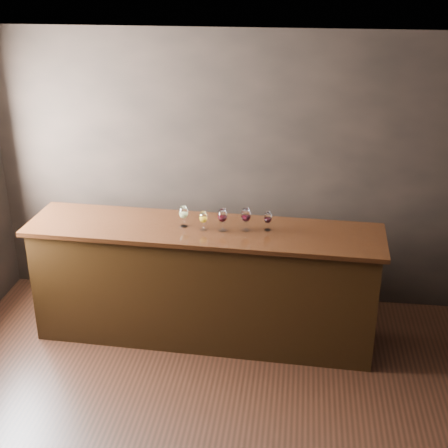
# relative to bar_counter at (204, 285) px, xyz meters

# --- Properties ---
(ground) EXTENTS (5.00, 5.00, 0.00)m
(ground) POSITION_rel_bar_counter_xyz_m (0.22, -1.40, -0.55)
(ground) COLOR black
(ground) RESTS_ON ground
(room_shell) EXTENTS (5.02, 4.52, 2.81)m
(room_shell) POSITION_rel_bar_counter_xyz_m (-0.01, -1.29, 1.26)
(room_shell) COLOR black
(room_shell) RESTS_ON ground
(bar_counter) EXTENTS (3.17, 0.80, 1.10)m
(bar_counter) POSITION_rel_bar_counter_xyz_m (0.00, 0.00, 0.00)
(bar_counter) COLOR black
(bar_counter) RESTS_ON ground
(bar_top) EXTENTS (3.28, 0.88, 0.04)m
(bar_top) POSITION_rel_bar_counter_xyz_m (0.00, 0.00, 0.57)
(bar_top) COLOR black
(bar_top) RESTS_ON bar_counter
(back_bar_shelf) EXTENTS (2.15, 0.40, 0.77)m
(back_bar_shelf) POSITION_rel_bar_counter_xyz_m (-0.37, 0.63, -0.16)
(back_bar_shelf) COLOR black
(back_bar_shelf) RESTS_ON ground
(glass_white) EXTENTS (0.08, 0.08, 0.20)m
(glass_white) POSITION_rel_bar_counter_xyz_m (-0.18, 0.01, 0.72)
(glass_white) COLOR white
(glass_white) RESTS_ON bar_top
(glass_amber) EXTENTS (0.07, 0.07, 0.17)m
(glass_amber) POSITION_rel_bar_counter_xyz_m (0.01, -0.04, 0.71)
(glass_amber) COLOR white
(glass_amber) RESTS_ON bar_top
(glass_red_a) EXTENTS (0.09, 0.09, 0.21)m
(glass_red_a) POSITION_rel_bar_counter_xyz_m (0.18, -0.03, 0.73)
(glass_red_a) COLOR white
(glass_red_a) RESTS_ON bar_top
(glass_red_b) EXTENTS (0.09, 0.09, 0.21)m
(glass_red_b) POSITION_rel_bar_counter_xyz_m (0.39, -0.00, 0.73)
(glass_red_b) COLOR white
(glass_red_b) RESTS_ON bar_top
(glass_red_c) EXTENTS (0.07, 0.07, 0.17)m
(glass_red_c) POSITION_rel_bar_counter_xyz_m (0.58, 0.03, 0.71)
(glass_red_c) COLOR white
(glass_red_c) RESTS_ON bar_top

